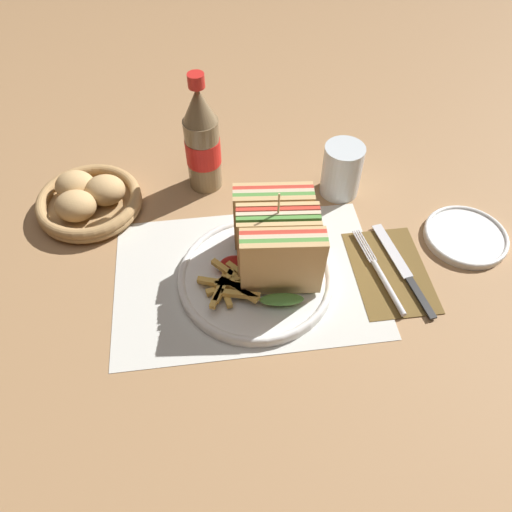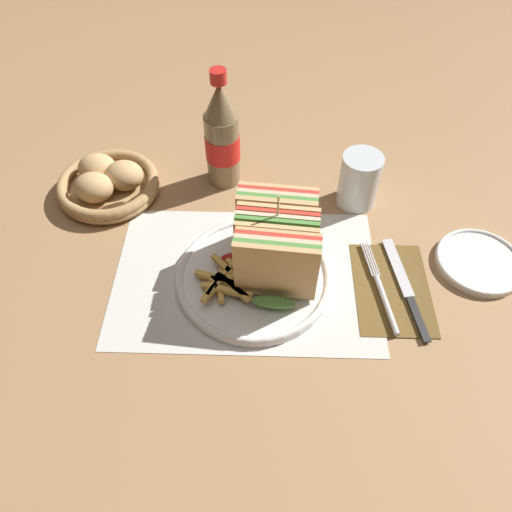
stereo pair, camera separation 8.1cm
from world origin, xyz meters
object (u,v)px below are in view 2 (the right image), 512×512
object	(u,v)px
bread_basket	(108,183)
knife	(406,288)
fork	(383,294)
side_saucer	(479,262)
club_sandwich	(276,244)
glass_near	(359,183)
coke_bottle_near	(222,137)
plate_main	(256,277)

from	to	relation	value
bread_basket	knife	bearing A→B (deg)	-22.31
fork	side_saucer	bearing A→B (deg)	13.98
bread_basket	side_saucer	world-z (taller)	bread_basket
club_sandwich	glass_near	bearing A→B (deg)	50.58
bread_basket	side_saucer	distance (m)	0.69
club_sandwich	bread_basket	bearing A→B (deg)	148.71
coke_bottle_near	bread_basket	bearing A→B (deg)	-168.23
fork	coke_bottle_near	size ratio (longest dim) A/B	0.79
plate_main	glass_near	world-z (taller)	glass_near
club_sandwich	bread_basket	size ratio (longest dim) A/B	0.90
side_saucer	plate_main	bearing A→B (deg)	-173.16
club_sandwich	side_saucer	bearing A→B (deg)	5.56
plate_main	side_saucer	distance (m)	0.38
fork	coke_bottle_near	world-z (taller)	coke_bottle_near
coke_bottle_near	side_saucer	world-z (taller)	coke_bottle_near
knife	coke_bottle_near	distance (m)	0.42
knife	bread_basket	bearing A→B (deg)	148.69
knife	club_sandwich	bearing A→B (deg)	164.45
knife	glass_near	bearing A→B (deg)	97.36
glass_near	fork	bearing A→B (deg)	-84.63
fork	club_sandwich	bearing A→B (deg)	158.05
knife	glass_near	world-z (taller)	glass_near
coke_bottle_near	side_saucer	bearing A→B (deg)	-24.72
glass_near	club_sandwich	bearing A→B (deg)	-129.42
glass_near	plate_main	bearing A→B (deg)	-133.08
club_sandwich	coke_bottle_near	world-z (taller)	coke_bottle_near
coke_bottle_near	glass_near	bearing A→B (deg)	-12.20
side_saucer	club_sandwich	bearing A→B (deg)	-174.44
club_sandwich	knife	xyz separation A→B (m)	(0.21, -0.02, -0.07)
plate_main	club_sandwich	bearing A→B (deg)	20.13
plate_main	club_sandwich	world-z (taller)	club_sandwich
knife	fork	bearing A→B (deg)	-168.27
plate_main	fork	xyz separation A→B (m)	(0.21, -0.03, -0.00)
coke_bottle_near	bread_basket	distance (m)	0.24
plate_main	fork	world-z (taller)	plate_main
knife	side_saucer	bearing A→B (deg)	14.65
fork	bread_basket	world-z (taller)	bread_basket
fork	plate_main	bearing A→B (deg)	163.18
club_sandwich	coke_bottle_near	distance (m)	0.26
coke_bottle_near	glass_near	xyz separation A→B (m)	(0.25, -0.05, -0.06)
glass_near	bread_basket	size ratio (longest dim) A/B	0.54
club_sandwich	bread_basket	xyz separation A→B (m)	(-0.32, 0.19, -0.06)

